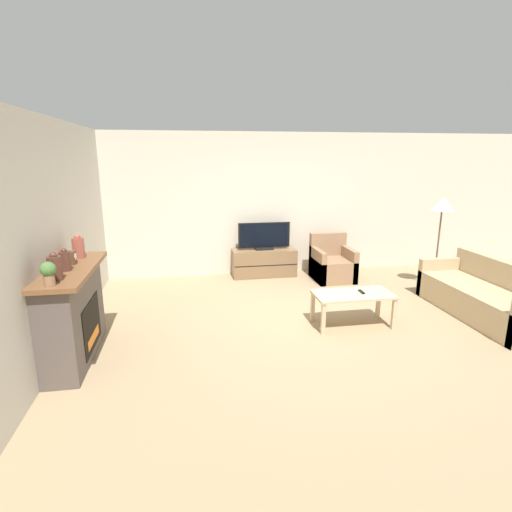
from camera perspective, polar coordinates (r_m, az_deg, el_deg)
ground_plane at (r=5.74m, az=7.29°, el=-9.17°), size 24.00×24.00×0.00m
wall_back at (r=7.79m, az=2.12°, el=7.39°), size 12.00×0.06×2.70m
wall_left at (r=5.34m, az=-26.43°, el=2.83°), size 0.06×12.00×2.70m
fireplace at (r=4.97m, az=-24.70°, el=-7.41°), size 0.50×1.51×1.07m
mantel_vase_left at (r=4.36m, az=-26.82°, el=-1.45°), size 0.13×0.13×0.29m
mantel_vase_centre_left at (r=4.68m, az=-25.64°, el=-0.56°), size 0.12×0.12×0.25m
mantel_vase_right at (r=5.20m, az=-24.05°, el=1.19°), size 0.14×0.14×0.29m
mantel_clock at (r=4.93m, az=-24.79°, el=-0.23°), size 0.08×0.11×0.15m
potted_plant at (r=4.18m, az=-27.54°, el=-2.09°), size 0.14×0.14×0.24m
tv_stand at (r=7.69m, az=1.15°, el=-0.96°), size 1.22×0.43×0.52m
tv at (r=7.57m, az=1.17°, el=2.72°), size 0.99×0.18×0.52m
armchair at (r=7.62m, az=10.80°, el=-1.23°), size 0.70×0.76×0.84m
coffee_table at (r=5.59m, az=13.70°, el=-5.80°), size 1.06×0.52×0.46m
remote at (r=5.63m, az=14.83°, el=-4.96°), size 0.04×0.15×0.02m
couch at (r=6.67m, az=30.04°, el=-5.21°), size 0.84×2.06×0.78m
floor_lamp at (r=7.42m, az=25.04°, el=6.15°), size 0.39×0.39×1.59m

